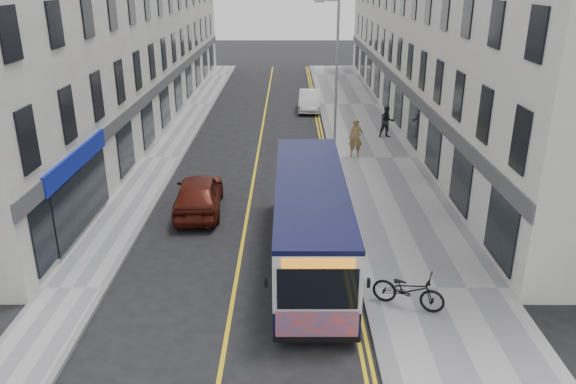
{
  "coord_description": "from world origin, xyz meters",
  "views": [
    {
      "loc": [
        1.67,
        -16.25,
        9.11
      ],
      "look_at": [
        1.66,
        3.11,
        1.6
      ],
      "focal_mm": 35.0,
      "sensor_mm": 36.0,
      "label": 1
    }
  ],
  "objects_px": {
    "bicycle": "(408,290)",
    "pedestrian_near": "(356,138)",
    "city_bus": "(310,218)",
    "car_maroon": "(199,193)",
    "car_white": "(310,100)",
    "pedestrian_far": "(387,122)",
    "streetlamp": "(335,70)"
  },
  "relations": [
    {
      "from": "bicycle",
      "to": "pedestrian_near",
      "type": "relative_size",
      "value": 1.05
    },
    {
      "from": "pedestrian_near",
      "to": "city_bus",
      "type": "bearing_deg",
      "value": -98.54
    },
    {
      "from": "car_maroon",
      "to": "bicycle",
      "type": "bearing_deg",
      "value": 130.74
    },
    {
      "from": "city_bus",
      "to": "pedestrian_near",
      "type": "xyz_separation_m",
      "value": [
        2.81,
        11.43,
        -0.47
      ]
    },
    {
      "from": "car_white",
      "to": "pedestrian_far",
      "type": "bearing_deg",
      "value": -57.57
    },
    {
      "from": "bicycle",
      "to": "car_white",
      "type": "height_order",
      "value": "car_white"
    },
    {
      "from": "car_maroon",
      "to": "streetlamp",
      "type": "bearing_deg",
      "value": -128.08
    },
    {
      "from": "city_bus",
      "to": "car_maroon",
      "type": "bearing_deg",
      "value": 135.81
    },
    {
      "from": "car_maroon",
      "to": "car_white",
      "type": "bearing_deg",
      "value": -109.13
    },
    {
      "from": "bicycle",
      "to": "car_maroon",
      "type": "relative_size",
      "value": 0.46
    },
    {
      "from": "streetlamp",
      "to": "pedestrian_near",
      "type": "distance_m",
      "value": 3.86
    },
    {
      "from": "streetlamp",
      "to": "pedestrian_near",
      "type": "relative_size",
      "value": 4.02
    },
    {
      "from": "city_bus",
      "to": "pedestrian_near",
      "type": "height_order",
      "value": "city_bus"
    },
    {
      "from": "pedestrian_near",
      "to": "car_white",
      "type": "relative_size",
      "value": 0.46
    },
    {
      "from": "streetlamp",
      "to": "car_maroon",
      "type": "bearing_deg",
      "value": -124.63
    },
    {
      "from": "streetlamp",
      "to": "car_white",
      "type": "distance_m",
      "value": 10.32
    },
    {
      "from": "city_bus",
      "to": "streetlamp",
      "type": "bearing_deg",
      "value": 82.37
    },
    {
      "from": "pedestrian_far",
      "to": "car_maroon",
      "type": "bearing_deg",
      "value": -137.92
    },
    {
      "from": "car_maroon",
      "to": "city_bus",
      "type": "bearing_deg",
      "value": 132.36
    },
    {
      "from": "bicycle",
      "to": "car_white",
      "type": "relative_size",
      "value": 0.49
    },
    {
      "from": "car_white",
      "to": "pedestrian_near",
      "type": "bearing_deg",
      "value": -76.71
    },
    {
      "from": "bicycle",
      "to": "car_white",
      "type": "distance_m",
      "value": 25.93
    },
    {
      "from": "car_maroon",
      "to": "pedestrian_near",
      "type": "bearing_deg",
      "value": -138.67
    },
    {
      "from": "streetlamp",
      "to": "bicycle",
      "type": "xyz_separation_m",
      "value": [
        0.95,
        -16.26,
        -3.71
      ]
    },
    {
      "from": "bicycle",
      "to": "pedestrian_far",
      "type": "relative_size",
      "value": 1.14
    },
    {
      "from": "streetlamp",
      "to": "city_bus",
      "type": "bearing_deg",
      "value": -97.63
    },
    {
      "from": "bicycle",
      "to": "car_maroon",
      "type": "xyz_separation_m",
      "value": [
        -7.12,
        7.33,
        0.11
      ]
    },
    {
      "from": "car_white",
      "to": "car_maroon",
      "type": "xyz_separation_m",
      "value": [
        -5.2,
        -18.53,
        0.08
      ]
    },
    {
      "from": "car_maroon",
      "to": "pedestrian_far",
      "type": "bearing_deg",
      "value": -134.43
    },
    {
      "from": "city_bus",
      "to": "pedestrian_far",
      "type": "bearing_deg",
      "value": 71.55
    },
    {
      "from": "streetlamp",
      "to": "city_bus",
      "type": "relative_size",
      "value": 0.8
    },
    {
      "from": "pedestrian_near",
      "to": "car_maroon",
      "type": "distance_m",
      "value": 10.17
    }
  ]
}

